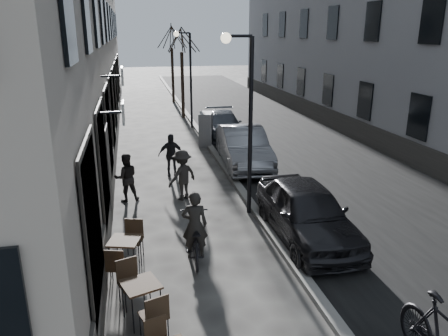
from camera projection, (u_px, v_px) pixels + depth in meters
name	position (u px, v px, depth m)	size (l,w,h in m)	color
road	(270.00, 132.00, 22.98)	(7.30, 60.00, 0.00)	black
kerb	(201.00, 134.00, 22.24)	(0.25, 60.00, 0.12)	gray
streetlamp_near	(245.00, 106.00, 11.91)	(0.90, 0.28, 5.09)	black
streetlamp_far	(187.00, 69.00, 23.09)	(0.90, 0.28, 5.09)	black
tree_near	(181.00, 38.00, 25.45)	(2.40, 2.40, 5.70)	black
tree_far	(171.00, 37.00, 31.04)	(2.40, 2.40, 5.70)	black
bistro_set_b	(141.00, 298.00, 7.97)	(0.92, 1.61, 0.92)	#322416
bistro_set_c	(125.00, 252.00, 9.60)	(0.87, 1.64, 0.93)	#322416
utility_cabinet	(206.00, 129.00, 20.14)	(0.56, 1.03, 1.54)	slate
bicycle	(195.00, 237.00, 10.23)	(0.67, 1.92, 1.01)	black
cyclist_rider	(195.00, 225.00, 10.13)	(0.60, 0.40, 1.65)	black
pedestrian_near	(126.00, 178.00, 13.56)	(0.74, 0.58, 1.53)	black
pedestrian_mid	(182.00, 175.00, 13.67)	(1.04, 0.60, 1.61)	#282523
pedestrian_far	(171.00, 155.00, 15.92)	(0.93, 0.39, 1.58)	black
car_near	(307.00, 212.00, 11.11)	(1.73, 4.30, 1.47)	black
car_mid	(243.00, 147.00, 17.10)	(1.61, 4.63, 1.52)	gray
car_far	(223.00, 125.00, 21.80)	(1.74, 4.28, 1.24)	#3E424A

